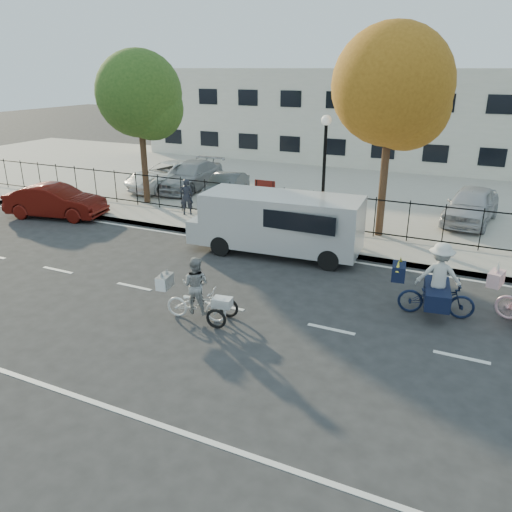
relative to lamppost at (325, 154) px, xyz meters
The scene contains 20 objects.
ground 7.50m from the lamppost, 94.21° to the right, with size 120.00×120.00×0.00m, color #333334.
road_markings 7.49m from the lamppost, 94.21° to the right, with size 60.00×9.52×0.01m, color silver, non-canonical shape.
curb 3.54m from the lamppost, 105.95° to the right, with size 60.00×0.10×0.15m, color #A8A399.
sidewalk 3.16m from the lamppost, 125.54° to the right, with size 60.00×2.20×0.15m, color #A8A399.
parking_lot 8.76m from the lamppost, 93.49° to the left, with size 60.00×15.60×0.15m, color #A8A399.
iron_fence 2.30m from the lamppost, 141.34° to the left, with size 58.00×0.06×1.50m, color black, non-canonical shape.
building 18.21m from the lamppost, 91.57° to the left, with size 34.00×10.00×6.00m, color silver.
lamppost is the anchor object (origin of this frame).
street_sign 2.90m from the lamppost, behind, with size 0.85×0.06×1.80m.
zebra_trike 8.15m from the lamppost, 95.71° to the right, with size 1.97×0.90×1.68m.
bull_bike 7.17m from the lamppost, 46.57° to the right, with size 2.17×1.51×1.98m.
white_van 3.20m from the lamppost, 107.68° to the right, with size 5.95×2.36×2.07m.
red_sedan 11.58m from the lamppost, 168.26° to the right, with size 1.48×4.24×1.40m, color #520E09.
pedestrian 6.37m from the lamppost, behind, with size 0.56×0.37×1.54m, color black.
lot_car_a 9.64m from the lamppost, 153.79° to the left, with size 1.93×4.74×1.38m, color #9FA1A6.
lot_car_b 10.39m from the lamppost, 158.10° to the left, with size 2.27×4.93×1.37m, color white.
lot_car_c 6.77m from the lamppost, 152.90° to the left, with size 1.29×3.70×1.22m, color #44484B.
lot_car_d 6.72m from the lamppost, 37.79° to the left, with size 1.68×4.18×1.42m, color #B6B7BE.
tree_west 8.89m from the lamppost, behind, with size 3.73×3.73×6.84m.
tree_mid 3.15m from the lamppost, 19.13° to the left, with size 4.10×4.10×7.52m.
Camera 1 is at (5.92, -10.58, 6.02)m, focal length 35.00 mm.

